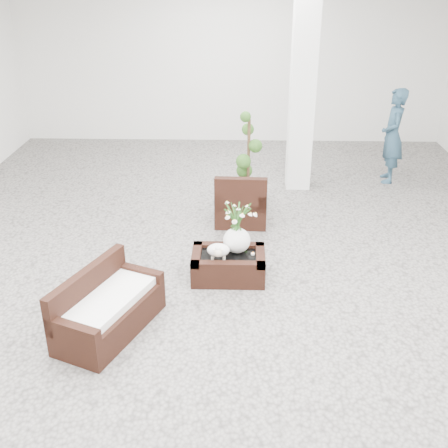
{
  "coord_description": "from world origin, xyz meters",
  "views": [
    {
      "loc": [
        0.18,
        -6.3,
        3.6
      ],
      "look_at": [
        0.0,
        -0.1,
        0.62
      ],
      "focal_mm": 44.22,
      "sensor_mm": 36.0,
      "label": 1
    }
  ],
  "objects_px": {
    "coffee_table": "(228,266)",
    "topiary": "(248,160)",
    "armchair": "(241,196)",
    "loveseat": "(109,303)"
  },
  "relations": [
    {
      "from": "armchair",
      "to": "loveseat",
      "type": "relative_size",
      "value": 0.63
    },
    {
      "from": "coffee_table",
      "to": "armchair",
      "type": "bearing_deg",
      "value": 84.6
    },
    {
      "from": "coffee_table",
      "to": "loveseat",
      "type": "xyz_separation_m",
      "value": [
        -1.24,
        -1.13,
        0.18
      ]
    },
    {
      "from": "loveseat",
      "to": "topiary",
      "type": "xyz_separation_m",
      "value": [
        1.5,
        3.45,
        0.41
      ]
    },
    {
      "from": "coffee_table",
      "to": "topiary",
      "type": "height_order",
      "value": "topiary"
    },
    {
      "from": "coffee_table",
      "to": "topiary",
      "type": "relative_size",
      "value": 0.6
    },
    {
      "from": "coffee_table",
      "to": "topiary",
      "type": "distance_m",
      "value": 2.41
    },
    {
      "from": "topiary",
      "to": "coffee_table",
      "type": "bearing_deg",
      "value": -96.48
    },
    {
      "from": "coffee_table",
      "to": "armchair",
      "type": "distance_m",
      "value": 1.7
    },
    {
      "from": "coffee_table",
      "to": "armchair",
      "type": "height_order",
      "value": "armchair"
    }
  ]
}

